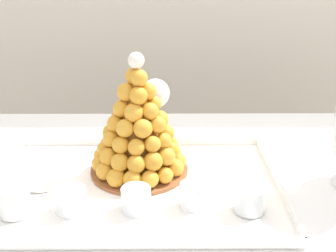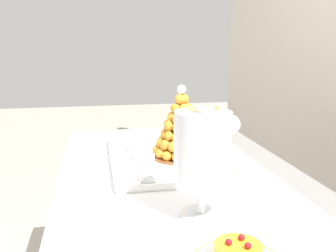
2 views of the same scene
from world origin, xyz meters
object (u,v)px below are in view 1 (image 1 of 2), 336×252
at_px(croquembouche, 138,129).
at_px(dessert_cup_centre, 136,200).
at_px(dessert_cup_left, 14,201).
at_px(dessert_cup_mid_right, 192,196).
at_px(creme_brulee_ramekin, 42,177).
at_px(dessert_cup_right, 250,200).
at_px(dessert_cup_mid_left, 71,201).
at_px(serving_tray, 136,186).
at_px(wine_glass, 155,95).

bearing_deg(croquembouche, dessert_cup_centre, -88.70).
bearing_deg(dessert_cup_left, dessert_cup_centre, 2.31).
distance_m(dessert_cup_mid_right, creme_brulee_ramekin, 0.34).
height_order(dessert_cup_centre, creme_brulee_ramekin, dessert_cup_centre).
xyz_separation_m(dessert_cup_right, creme_brulee_ramekin, (-0.43, 0.11, -0.01)).
distance_m(dessert_cup_centre, dessert_cup_right, 0.22).
distance_m(croquembouche, dessert_cup_mid_left, 0.21).
height_order(dessert_cup_left, dessert_cup_right, dessert_cup_left).
height_order(serving_tray, croquembouche, croquembouche).
bearing_deg(creme_brulee_ramekin, dessert_cup_right, -14.32).
relative_size(serving_tray, creme_brulee_ramekin, 6.73).
relative_size(dessert_cup_centre, wine_glass, 0.34).
distance_m(dessert_cup_mid_right, wine_glass, 0.35).
height_order(dessert_cup_mid_right, dessert_cup_right, dessert_cup_right).
bearing_deg(dessert_cup_mid_right, dessert_cup_centre, -173.95).
height_order(croquembouche, dessert_cup_left, croquembouche).
xyz_separation_m(serving_tray, dessert_cup_left, (-0.23, -0.10, 0.03)).
relative_size(dessert_cup_left, dessert_cup_right, 1.02).
height_order(croquembouche, dessert_cup_right, croquembouche).
xyz_separation_m(creme_brulee_ramekin, wine_glass, (0.24, 0.23, 0.11)).
relative_size(dessert_cup_left, dessert_cup_mid_right, 1.18).
bearing_deg(dessert_cup_mid_right, wine_glass, 103.54).
bearing_deg(dessert_cup_centre, dessert_cup_mid_left, -179.47).
relative_size(dessert_cup_left, dessert_cup_mid_left, 1.00).
relative_size(dessert_cup_centre, dessert_cup_right, 1.00).
bearing_deg(dessert_cup_mid_left, dessert_cup_mid_right, 3.10).
relative_size(serving_tray, dessert_cup_left, 10.38).
distance_m(dessert_cup_left, dessert_cup_mid_right, 0.34).
bearing_deg(dessert_cup_right, dessert_cup_centre, 179.35).
height_order(dessert_cup_left, creme_brulee_ramekin, dessert_cup_left).
height_order(croquembouche, dessert_cup_mid_right, croquembouche).
bearing_deg(dessert_cup_mid_left, dessert_cup_left, -175.58).
relative_size(dessert_cup_right, creme_brulee_ramekin, 0.63).
xyz_separation_m(dessert_cup_left, dessert_cup_centre, (0.23, 0.01, -0.00)).
bearing_deg(dessert_cup_centre, creme_brulee_ramekin, 153.05).
bearing_deg(wine_glass, dessert_cup_right, -60.92).
distance_m(serving_tray, dessert_cup_mid_left, 0.16).
relative_size(dessert_cup_right, wine_glass, 0.34).
bearing_deg(dessert_cup_right, dessert_cup_mid_right, 172.73).
height_order(serving_tray, dessert_cup_mid_right, dessert_cup_mid_right).
distance_m(dessert_cup_left, wine_glass, 0.44).
bearing_deg(creme_brulee_ramekin, dessert_cup_centre, -26.95).
bearing_deg(dessert_cup_mid_right, dessert_cup_right, -7.27).
height_order(dessert_cup_mid_left, wine_glass, wine_glass).
distance_m(croquembouche, dessert_cup_mid_right, 0.20).
relative_size(croquembouche, dessert_cup_mid_left, 4.62).
distance_m(dessert_cup_left, creme_brulee_ramekin, 0.12).
height_order(dessert_cup_centre, wine_glass, wine_glass).
distance_m(croquembouche, creme_brulee_ramekin, 0.23).
height_order(croquembouche, wine_glass, croquembouche).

